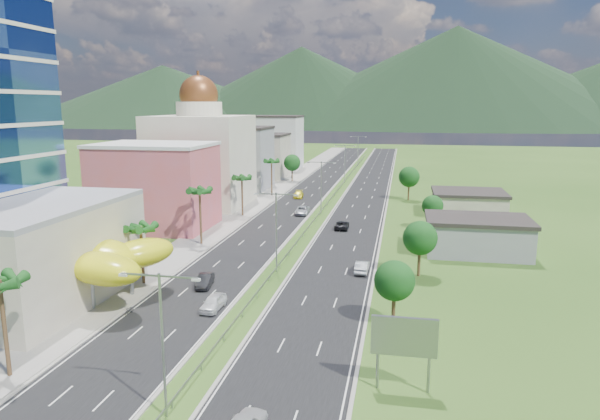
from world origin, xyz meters
The scene contains 37 objects.
ground centered at (0.00, 0.00, 0.00)m, with size 500.00×500.00×0.00m, color #2D5119.
road_left centered at (-7.50, 90.00, 0.02)m, with size 11.00×260.00×0.04m, color black.
road_right centered at (7.50, 90.00, 0.02)m, with size 11.00×260.00×0.04m, color black.
sidewalk_left centered at (-17.00, 90.00, 0.06)m, with size 7.00×260.00×0.12m, color gray.
median_guardrail centered at (0.00, 71.99, 0.62)m, with size 0.10×216.06×0.76m.
streetlight_median_a centered at (0.00, -25.00, 6.75)m, with size 6.04×0.25×11.00m.
streetlight_median_b centered at (0.00, 10.00, 6.75)m, with size 6.04×0.25×11.00m.
streetlight_median_c centered at (0.00, 50.00, 6.75)m, with size 6.04×0.25×11.00m.
streetlight_median_d centered at (0.00, 95.00, 6.75)m, with size 6.04×0.25×11.00m.
streetlight_median_e centered at (0.00, 140.00, 6.75)m, with size 6.04×0.25×11.00m.
lime_canopy centered at (-20.00, -4.00, 4.99)m, with size 18.00×15.00×7.40m.
pink_shophouse centered at (-28.00, 32.00, 7.50)m, with size 20.00×15.00×15.00m, color #D25656.
domed_building centered at (-28.00, 55.00, 11.35)m, with size 20.00×20.00×28.70m.
midrise_grey centered at (-27.00, 80.00, 8.00)m, with size 16.00×15.00×16.00m, color gray.
midrise_beige centered at (-27.00, 102.00, 6.50)m, with size 16.00×15.00×13.00m, color #A99B8B.
midrise_white centered at (-27.00, 125.00, 9.00)m, with size 16.00×15.00×18.00m, color silver.
billboard centered at (17.00, -18.00, 4.42)m, with size 5.20×0.35×6.20m.
shed_near centered at (28.00, 25.00, 2.50)m, with size 15.00×10.00×5.00m, color gray.
shed_far centered at (30.00, 55.00, 2.20)m, with size 14.00×12.00×4.40m, color #A99B8B.
palm_tree_a centered at (-15.50, -22.00, 8.02)m, with size 3.60×3.60×9.10m.
palm_tree_b centered at (-15.50, 2.00, 7.06)m, with size 3.60×3.60×8.10m.
palm_tree_c centered at (-15.50, 22.00, 8.50)m, with size 3.60×3.60×9.60m.
palm_tree_d centered at (-15.50, 45.00, 7.54)m, with size 3.60×3.60×8.60m.
palm_tree_e centered at (-15.50, 70.00, 8.31)m, with size 3.60×3.60×9.40m.
leafy_tree_lfar centered at (-15.50, 95.00, 5.58)m, with size 4.90×4.90×8.05m.
leafy_tree_ra centered at (16.00, -5.00, 4.78)m, with size 4.20×4.20×6.90m.
leafy_tree_rb centered at (19.00, 12.00, 5.18)m, with size 4.55×4.55×7.47m.
leafy_tree_rc centered at (22.00, 40.00, 4.37)m, with size 3.85×3.85×6.33m.
leafy_tree_rd centered at (18.00, 70.00, 5.58)m, with size 4.90×4.90×8.05m.
mountain_ridge centered at (60.00, 450.00, 0.00)m, with size 860.00×140.00×90.00m, color black, non-canonical shape.
car_white_near_left centered at (-3.79, -4.57, 0.83)m, with size 1.88×4.67×1.59m, color white.
car_dark_left centered at (-7.47, 2.49, 0.80)m, with size 1.61×4.61×1.52m, color black.
car_silver_mid_left centered at (-3.73, 48.68, 0.85)m, with size 2.69×5.83×1.62m, color #AFB2B7.
car_yellow_far_left centered at (-8.34, 68.12, 0.82)m, with size 2.19×5.39×1.56m, color yellow.
car_silver_right centered at (11.46, 12.01, 0.82)m, with size 1.66×4.75×1.57m, color #9DA0A5.
car_dark_far_right centered at (5.84, 37.16, 0.76)m, with size 2.37×5.15×1.43m, color black.
motorcycle centered at (-12.30, -7.64, 0.59)m, with size 0.52×1.71×1.09m, color black.
Camera 1 is at (16.38, -58.04, 22.56)m, focal length 32.00 mm.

